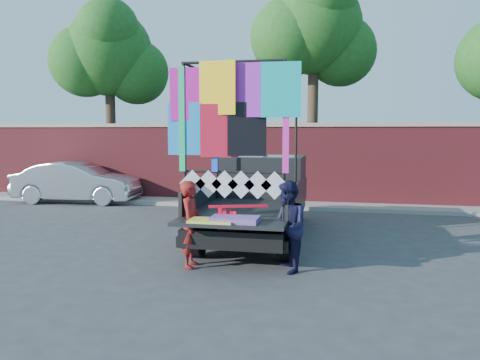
% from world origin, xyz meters
% --- Properties ---
extents(ground, '(90.00, 90.00, 0.00)m').
position_xyz_m(ground, '(0.00, 0.00, 0.00)').
color(ground, '#38383A').
rests_on(ground, ground).
extents(brick_wall, '(30.00, 0.45, 2.61)m').
position_xyz_m(brick_wall, '(0.00, 7.00, 1.33)').
color(brick_wall, maroon).
rests_on(brick_wall, ground).
extents(curb, '(30.00, 1.20, 0.12)m').
position_xyz_m(curb, '(0.00, 6.30, 0.06)').
color(curb, gray).
rests_on(curb, ground).
extents(tree_left, '(4.20, 3.30, 7.05)m').
position_xyz_m(tree_left, '(-6.48, 8.12, 5.12)').
color(tree_left, '#38281C').
rests_on(tree_left, ground).
extents(tree_mid, '(4.20, 3.30, 7.73)m').
position_xyz_m(tree_mid, '(1.02, 8.12, 5.70)').
color(tree_mid, '#38281C').
rests_on(tree_mid, ground).
extents(pickup_truck, '(2.23, 5.60, 3.53)m').
position_xyz_m(pickup_truck, '(0.15, 2.37, 0.89)').
color(pickup_truck, black).
rests_on(pickup_truck, ground).
extents(sedan, '(4.17, 1.72, 1.34)m').
position_xyz_m(sedan, '(-6.53, 5.80, 0.67)').
color(sedan, silver).
rests_on(sedan, ground).
extents(woman, '(0.41, 0.58, 1.51)m').
position_xyz_m(woman, '(-0.58, -0.49, 0.75)').
color(woman, maroon).
rests_on(woman, ground).
extents(man, '(0.80, 0.90, 1.53)m').
position_xyz_m(man, '(1.09, -0.42, 0.77)').
color(man, '#161433').
rests_on(man, ground).
extents(streamer_bundle, '(0.98, 0.35, 0.69)m').
position_xyz_m(streamer_bundle, '(0.14, -0.47, 0.89)').
color(streamer_bundle, '#FB0D26').
rests_on(streamer_bundle, ground).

